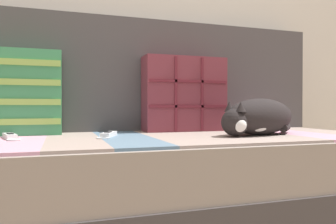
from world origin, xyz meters
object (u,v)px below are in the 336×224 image
throw_pillow_quilted (184,94)px  game_remote_near (10,136)px  sleeping_cat (258,118)px  game_remote_far (108,135)px  couch (170,174)px  throw_pillow_striped (15,93)px

throw_pillow_quilted → game_remote_near: bearing=-167.9°
sleeping_cat → game_remote_far: size_ratio=2.31×
couch → sleeping_cat: 0.45m
throw_pillow_striped → game_remote_near: (-0.00, -0.17, -0.17)m
sleeping_cat → game_remote_near: 1.00m
couch → game_remote_far: (-0.26, 0.01, 0.18)m
couch → throw_pillow_quilted: bearing=54.9°
throw_pillow_quilted → game_remote_far: 0.49m
throw_pillow_striped → game_remote_far: size_ratio=2.03×
couch → throw_pillow_quilted: throw_pillow_quilted is taller
couch → throw_pillow_striped: (-0.63, 0.21, 0.35)m
throw_pillow_quilted → throw_pillow_striped: (-0.77, -0.00, -0.00)m
couch → game_remote_far: 0.32m
game_remote_near → game_remote_far: same height
sleeping_cat → game_remote_far: 0.63m
throw_pillow_quilted → throw_pillow_striped: bearing=-180.0°
couch → game_remote_near: bearing=176.2°
couch → game_remote_far: bearing=178.9°
throw_pillow_quilted → sleeping_cat: size_ratio=0.97×
game_remote_near → couch: bearing=-3.8°
throw_pillow_quilted → sleeping_cat: (0.21, -0.33, -0.11)m
throw_pillow_striped → throw_pillow_quilted: bearing=0.0°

